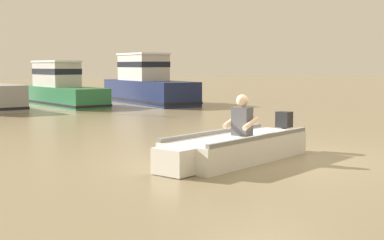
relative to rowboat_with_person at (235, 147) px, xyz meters
name	(u,v)px	position (x,y,z in m)	size (l,w,h in m)	color
ground_plane	(261,158)	(0.59, -0.02, -0.25)	(120.00, 120.00, 0.00)	#7A6B4C
rowboat_with_person	(235,147)	(0.00, 0.00, 0.00)	(3.65, 2.04, 1.19)	white
moored_boat_green	(60,89)	(1.60, 14.96, 0.45)	(2.18, 6.03, 1.91)	#287042
moored_boat_navy	(147,85)	(5.37, 14.22, 0.59)	(1.90, 6.44, 2.26)	#19234C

